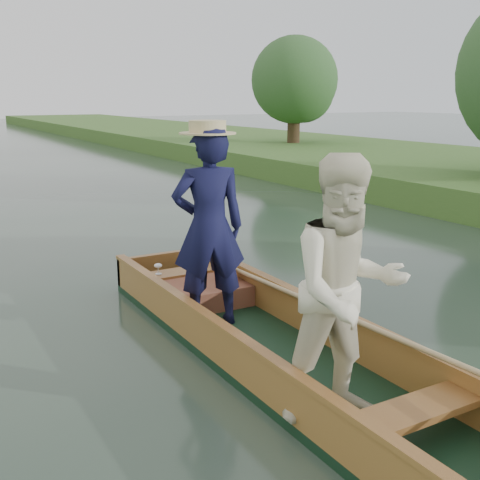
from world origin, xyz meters
TOP-DOWN VIEW (x-y plane):
  - ground at (0.00, 0.00)m, footprint 120.00×120.00m
  - trees_far at (9.37, 7.46)m, footprint 4.46×13.55m
  - punt at (-0.10, -0.13)m, footprint 1.24×5.00m

SIDE VIEW (x-z plane):
  - ground at x=0.00m, z-range 0.00..0.00m
  - punt at x=-0.10m, z-range -0.30..1.70m
  - trees_far at x=9.37m, z-range 0.34..4.88m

